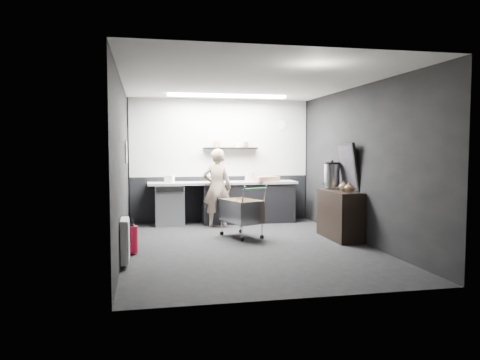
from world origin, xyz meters
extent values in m
plane|color=black|center=(0.00, 0.00, 0.00)|extent=(5.50, 5.50, 0.00)
plane|color=white|center=(0.00, 0.00, 2.70)|extent=(5.50, 5.50, 0.00)
plane|color=black|center=(0.00, 2.75, 1.35)|extent=(5.50, 0.00, 5.50)
plane|color=black|center=(0.00, -2.75, 1.35)|extent=(5.50, 0.00, 5.50)
plane|color=black|center=(-2.00, 0.00, 1.35)|extent=(0.00, 5.50, 5.50)
plane|color=black|center=(2.00, 0.00, 1.35)|extent=(0.00, 5.50, 5.50)
cube|color=beige|center=(0.00, 2.73, 1.85)|extent=(3.95, 0.02, 1.70)
cube|color=black|center=(0.00, 2.73, 0.50)|extent=(3.95, 0.02, 1.00)
cube|color=black|center=(0.20, 2.62, 1.62)|extent=(1.20, 0.22, 0.04)
cylinder|color=white|center=(1.40, 2.72, 2.15)|extent=(0.20, 0.03, 0.20)
cube|color=silver|center=(-1.98, 1.30, 1.55)|extent=(0.02, 0.30, 0.40)
cube|color=red|center=(-1.98, 1.30, 1.62)|extent=(0.02, 0.22, 0.10)
cube|color=white|center=(-1.94, -0.90, 0.35)|extent=(0.10, 0.50, 0.60)
cube|color=white|center=(0.00, 1.85, 2.67)|extent=(2.40, 0.20, 0.04)
cube|color=black|center=(0.55, 2.42, 0.42)|extent=(2.00, 0.56, 0.85)
cube|color=#A8A8A4|center=(0.00, 2.42, 0.88)|extent=(3.20, 0.60, 0.05)
cube|color=#9EA0A5|center=(-1.15, 2.42, 0.42)|extent=(0.60, 0.58, 0.85)
cube|color=black|center=(-1.15, 2.12, 0.78)|extent=(0.56, 0.02, 0.10)
imported|color=beige|center=(-0.20, 1.97, 0.81)|extent=(0.65, 0.50, 1.61)
cube|color=silver|center=(0.06, 0.79, 0.29)|extent=(0.75, 0.91, 0.02)
cube|color=silver|center=(-0.18, 0.79, 0.48)|extent=(0.30, 0.74, 0.41)
cube|color=silver|center=(0.31, 0.79, 0.48)|extent=(0.30, 0.74, 0.41)
cube|color=silver|center=(0.06, 0.41, 0.48)|extent=(0.48, 0.20, 0.41)
cube|color=silver|center=(0.06, 1.17, 0.48)|extent=(0.48, 0.20, 0.41)
cylinder|color=silver|center=(-0.15, 0.44, 0.16)|extent=(0.02, 0.02, 0.28)
cylinder|color=silver|center=(0.28, 0.44, 0.16)|extent=(0.02, 0.02, 0.28)
cylinder|color=silver|center=(-0.15, 1.14, 0.16)|extent=(0.02, 0.02, 0.28)
cylinder|color=silver|center=(0.28, 1.14, 0.16)|extent=(0.02, 0.02, 0.28)
cylinder|color=green|center=(0.06, 0.35, 0.92)|extent=(0.48, 0.21, 0.03)
cube|color=olive|center=(-0.05, 0.88, 0.47)|extent=(0.30, 0.34, 0.35)
cube|color=olive|center=(0.19, 0.68, 0.45)|extent=(0.28, 0.31, 0.31)
cylinder|color=black|center=(-0.15, 0.44, 0.04)|extent=(0.08, 0.05, 0.07)
cylinder|color=black|center=(-0.15, 1.14, 0.04)|extent=(0.08, 0.05, 0.07)
cylinder|color=black|center=(0.28, 0.44, 0.04)|extent=(0.08, 0.05, 0.07)
cylinder|color=black|center=(0.28, 1.14, 0.04)|extent=(0.08, 0.05, 0.07)
cube|color=black|center=(1.76, 0.29, 0.43)|extent=(0.43, 1.15, 0.86)
cylinder|color=silver|center=(1.76, 0.67, 1.11)|extent=(0.29, 0.29, 0.44)
cylinder|color=black|center=(1.76, 0.67, 1.35)|extent=(0.29, 0.29, 0.04)
sphere|color=black|center=(1.76, 0.67, 1.38)|extent=(0.05, 0.05, 0.05)
ellipsoid|color=brown|center=(1.76, 0.14, 0.94)|extent=(0.17, 0.17, 0.14)
ellipsoid|color=brown|center=(1.76, -0.10, 0.94)|extent=(0.17, 0.17, 0.14)
cube|color=black|center=(1.94, 0.34, 1.30)|extent=(0.20, 0.67, 0.86)
cube|color=black|center=(1.92, 0.34, 1.30)|extent=(0.14, 0.58, 0.74)
cylinder|color=red|center=(-1.85, -0.23, 0.23)|extent=(0.15, 0.15, 0.41)
cone|color=black|center=(-1.85, -0.23, 0.46)|extent=(0.10, 0.10, 0.06)
cylinder|color=black|center=(-1.85, -0.23, 0.50)|extent=(0.03, 0.03, 0.06)
cube|color=#9E7354|center=(0.91, 2.37, 0.95)|extent=(0.65, 0.57, 0.11)
cylinder|color=beige|center=(0.59, 2.42, 1.01)|extent=(0.21, 0.21, 0.21)
cube|color=white|center=(-1.15, 2.37, 0.98)|extent=(0.22, 0.20, 0.16)
camera|label=1|loc=(-1.66, -7.49, 1.64)|focal=35.00mm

